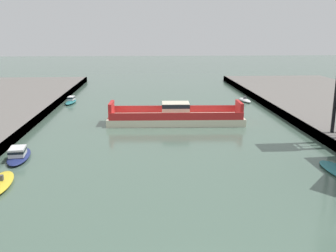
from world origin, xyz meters
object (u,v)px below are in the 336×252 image
moored_boat_near_left (71,101)px  moored_boat_mid_right (245,100)px  chain_ferry (176,117)px  moored_boat_mid_left (18,155)px

moored_boat_near_left → moored_boat_mid_right: bearing=0.1°
moored_boat_near_left → moored_boat_mid_right: moored_boat_near_left is taller
chain_ferry → moored_boat_near_left: chain_ferry is taller
chain_ferry → moored_boat_mid_left: (-18.60, -15.97, -0.47)m
moored_boat_near_left → moored_boat_mid_left: bearing=-89.0°
chain_ferry → moored_boat_mid_right: 23.25m
chain_ferry → moored_boat_mid_left: chain_ferry is taller
chain_ferry → moored_boat_mid_left: bearing=-139.4°
moored_boat_near_left → moored_boat_mid_left: (0.57, -33.41, 0.04)m
chain_ferry → moored_boat_mid_left: size_ratio=3.12×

